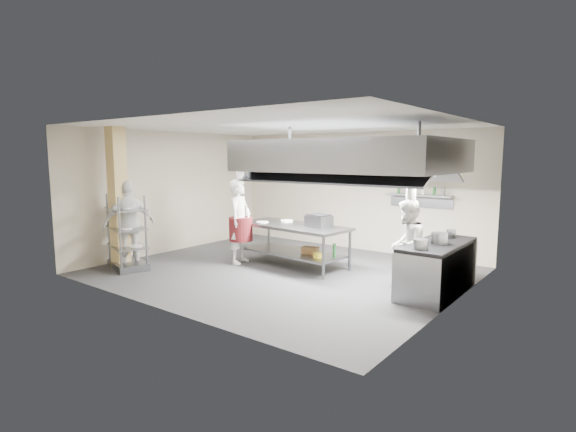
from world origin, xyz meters
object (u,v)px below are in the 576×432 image
Objects in this scene: island at (293,245)px; stockpot at (439,238)px; chef_line at (407,246)px; griddle at (319,221)px; pass_rack at (127,232)px; chef_plating at (129,224)px; chef_head at (240,222)px; cooking_range at (437,269)px.

stockpot reaches higher than island.
griddle is (-2.11, 0.35, 0.21)m from chef_line.
pass_rack is 0.16m from chef_plating.
stockpot is (4.34, 0.38, 0.05)m from chef_head.
island is 3.30m from stockpot.
chef_head is at bearing -175.01° from stockpot.
island is 3.55m from chef_plating.
chef_line reaches higher than griddle.
griddle is 1.81× the size of stockpot.
island is 0.85m from griddle.
chef_plating is 3.82× the size of griddle.
stockpot is at bearing 5.79° from griddle.
griddle is (-2.59, 0.14, 0.61)m from cooking_range.
island is at bearing -79.75° from chef_head.
chef_line is 5.75m from chef_plating.
pass_rack is at bearing -132.69° from griddle.
chef_head reaches higher than chef_line.
chef_plating is (-5.38, -2.03, 0.13)m from chef_line.
cooking_range is 1.21× the size of chef_line.
island is at bearing 179.17° from cooking_range.
chef_head is 1.82m from griddle.
island is at bearing -103.90° from chef_line.
chef_head is (-1.09, -0.52, 0.49)m from island.
chef_plating is at bearing 86.73° from pass_rack.
pass_rack is at bearing -10.59° from chef_plating.
island is 3.20m from cooking_range.
cooking_range is 0.59m from stockpot.
chef_plating is (-5.86, -2.25, 0.53)m from cooking_range.
chef_line reaches higher than stockpot.
cooking_range is at bearing -98.95° from chef_head.
stockpot is at bearing 38.26° from pass_rack.
chef_line is at bearing 121.24° from chef_plating.
stockpot is at bearing 120.57° from chef_plating.
pass_rack reaches higher than cooking_range.
island reaches higher than cooking_range.
pass_rack is at bearing -159.60° from stockpot.
island is 5.10× the size of griddle.
island is 1.31m from chef_head.
stockpot is at bearing -100.28° from chef_head.
chef_plating is 6.29m from stockpot.
griddle is (3.29, 2.44, 0.24)m from pass_rack.
stockpot is (5.93, 2.20, 0.20)m from pass_rack.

